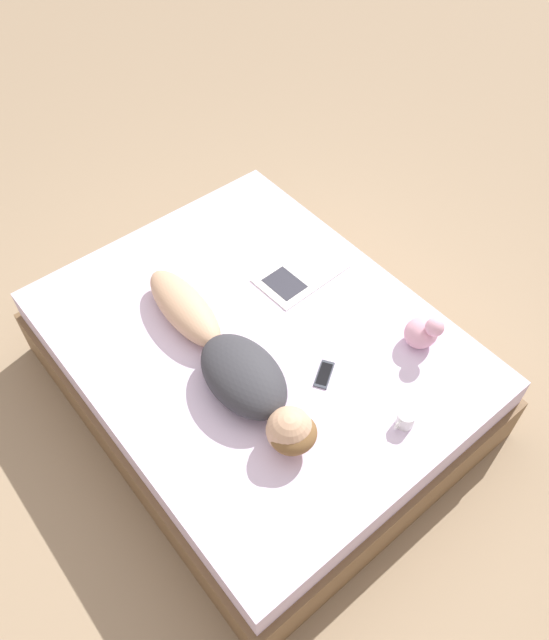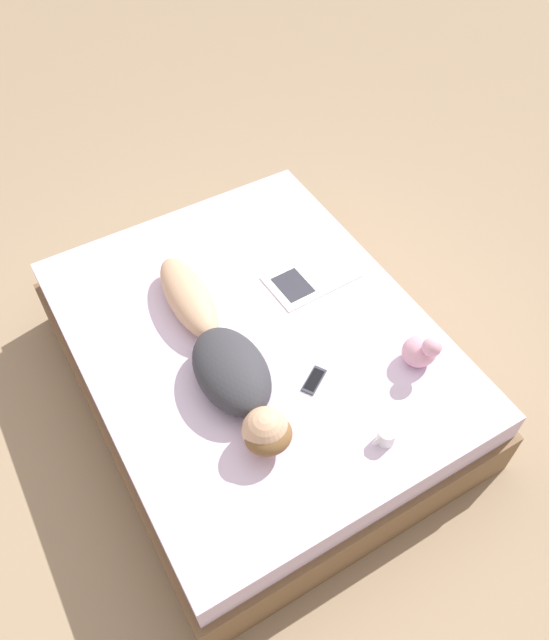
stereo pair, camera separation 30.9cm
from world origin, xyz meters
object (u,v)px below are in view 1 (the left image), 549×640
person (233,364)px  open_magazine (300,274)px  coffee_mug (405,419)px  cell_phone (324,374)px

person → open_magazine: size_ratio=2.65×
coffee_mug → cell_phone: 0.43m
person → coffee_mug: person is taller
coffee_mug → cell_phone: coffee_mug is taller
open_magazine → cell_phone: bearing=56.5°
open_magazine → coffee_mug: 1.02m
coffee_mug → cell_phone: (0.10, -0.42, -0.04)m
person → cell_phone: person is taller
cell_phone → open_magazine: bearing=-63.4°
open_magazine → cell_phone: same height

